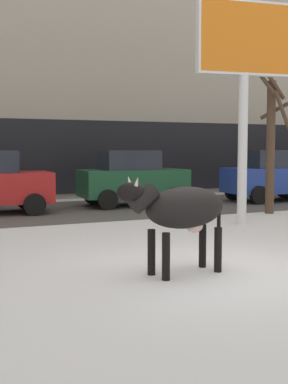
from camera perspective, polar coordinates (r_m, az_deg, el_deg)
ground_plane at (r=8.43m, az=7.31°, el=-8.45°), size 120.00×120.00×0.00m
road_strip at (r=16.30m, az=-9.13°, el=-2.06°), size 60.00×5.60×0.01m
building_facade at (r=23.19m, az=-14.07°, el=15.95°), size 44.00×6.10×13.00m
cow_black at (r=7.99m, az=4.10°, el=-1.92°), size 1.93×0.77×1.54m
billboard at (r=13.71m, az=10.83°, el=14.72°), size 2.52×0.55×5.56m
car_darkgreen_hatchback at (r=17.55m, az=-1.32°, el=1.50°), size 3.61×2.12×1.86m
car_blue_hatchback at (r=19.76m, az=13.71°, el=1.73°), size 3.61×2.12×1.86m
bare_tree_left_lot at (r=15.89m, az=13.65°, el=5.58°), size 1.09×1.16×4.22m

